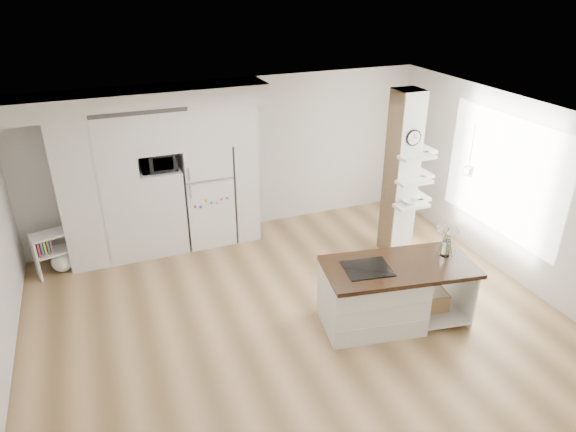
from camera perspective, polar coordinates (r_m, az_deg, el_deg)
name	(u,v)px	position (r m, az deg, el deg)	size (l,w,h in m)	color
floor	(296,320)	(7.10, 0.86, -11.50)	(7.00, 6.00, 0.01)	tan
room	(297,195)	(6.16, 0.97, 2.34)	(7.04, 6.04, 2.72)	white
cabinet_wall	(147,166)	(8.40, -15.43, 5.41)	(4.00, 0.71, 2.70)	white
refrigerator	(207,194)	(8.77, -9.00, 2.47)	(0.78, 0.69, 1.75)	white
column	(408,176)	(8.35, 13.21, 4.40)	(0.69, 0.90, 2.70)	silver
window	(503,175)	(8.38, 22.75, 4.20)	(2.40, 2.40, 0.00)	white
pendant_light	(412,153)	(6.96, 13.64, 6.79)	(0.12, 0.12, 0.10)	white
kitchen_island	(381,294)	(6.91, 10.28, -8.52)	(2.07, 1.22, 1.44)	white
bookshelf	(57,255)	(8.74, -24.28, -3.96)	(0.65, 0.47, 0.69)	white
floor_plant_a	(443,264)	(8.21, 16.89, -5.13)	(0.26, 0.21, 0.47)	#356A2A
floor_plant_b	(408,215)	(9.58, 13.20, 0.10)	(0.28, 0.28, 0.51)	#356A2A
microwave	(158,161)	(8.35, -14.26, 5.90)	(0.54, 0.37, 0.30)	#2D2D2D
shelf_plant	(417,160)	(8.55, 14.11, 6.08)	(0.27, 0.23, 0.30)	#356A2A
decor_bowl	(410,202)	(8.26, 13.39, 1.52)	(0.22, 0.22, 0.05)	white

